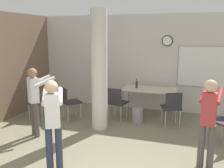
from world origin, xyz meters
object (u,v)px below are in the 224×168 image
at_px(chair_by_left_wall, 36,100).
at_px(person_watching_back, 35,97).
at_px(folding_table, 149,91).
at_px(chair_table_left, 117,101).
at_px(person_playing_front, 53,119).
at_px(chair_table_right, 172,106).
at_px(person_playing_side, 208,117).
at_px(bottle_on_table, 137,84).
at_px(chair_near_pillar, 69,100).

distance_m(chair_by_left_wall, person_watching_back, 1.29).
height_order(folding_table, chair_by_left_wall, chair_by_left_wall).
relative_size(chair_by_left_wall, chair_table_left, 1.00).
bearing_deg(folding_table, chair_table_left, -139.75).
height_order(chair_by_left_wall, person_playing_front, person_playing_front).
height_order(chair_table_right, person_watching_back, person_watching_back).
relative_size(chair_by_left_wall, person_playing_side, 0.57).
height_order(chair_by_left_wall, chair_table_left, same).
bearing_deg(chair_table_left, chair_by_left_wall, -165.29).
height_order(chair_table_left, person_playing_front, person_playing_front).
bearing_deg(bottle_on_table, folding_table, 2.30).
relative_size(bottle_on_table, person_watching_back, 0.18).
distance_m(chair_near_pillar, chair_by_left_wall, 0.91).
bearing_deg(chair_by_left_wall, bottle_on_table, 25.23).
bearing_deg(chair_by_left_wall, person_playing_front, -49.24).
bearing_deg(chair_table_right, person_playing_front, -121.32).
distance_m(chair_table_right, person_playing_side, 2.00).
xyz_separation_m(chair_near_pillar, chair_table_left, (1.23, 0.31, 0.00)).
height_order(person_watching_back, person_playing_front, person_playing_front).
height_order(chair_near_pillar, chair_table_left, same).
bearing_deg(person_watching_back, chair_near_pillar, 82.65).
relative_size(folding_table, bottle_on_table, 5.32).
bearing_deg(person_playing_side, folding_table, 119.43).
relative_size(chair_by_left_wall, person_watching_back, 0.57).
relative_size(chair_near_pillar, person_watching_back, 0.57).
bearing_deg(chair_table_left, bottle_on_table, 57.79).
height_order(folding_table, chair_near_pillar, chair_near_pillar).
relative_size(chair_table_left, person_playing_front, 0.57).
distance_m(person_playing_side, person_playing_front, 2.54).
distance_m(bottle_on_table, chair_table_right, 1.26).
xyz_separation_m(chair_by_left_wall, person_playing_side, (4.25, -1.29, 0.39)).
bearing_deg(folding_table, chair_near_pillar, -154.47).
bearing_deg(person_playing_front, chair_near_pillar, 112.47).
distance_m(person_playing_side, person_watching_back, 3.55).
xyz_separation_m(folding_table, chair_table_left, (-0.75, -0.64, -0.20)).
distance_m(chair_table_left, person_watching_back, 2.12).
bearing_deg(person_playing_side, chair_near_pillar, 155.61).
relative_size(bottle_on_table, chair_table_right, 0.32).
relative_size(chair_table_right, person_playing_front, 0.57).
relative_size(chair_table_left, person_playing_side, 0.57).
bearing_deg(chair_table_right, folding_table, 135.99).
bearing_deg(person_playing_front, bottle_on_table, 79.51).
bearing_deg(chair_table_right, person_watching_back, -151.14).
xyz_separation_m(chair_by_left_wall, chair_table_left, (2.10, 0.55, 0.00)).
bearing_deg(chair_table_right, chair_table_left, 179.57).
xyz_separation_m(bottle_on_table, person_playing_front, (-0.62, -3.35, 0.04)).
relative_size(folding_table, person_playing_front, 0.95).
height_order(folding_table, chair_table_left, chair_table_left).
relative_size(chair_near_pillar, person_playing_side, 0.57).
xyz_separation_m(bottle_on_table, person_playing_side, (1.76, -2.46, 0.03)).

